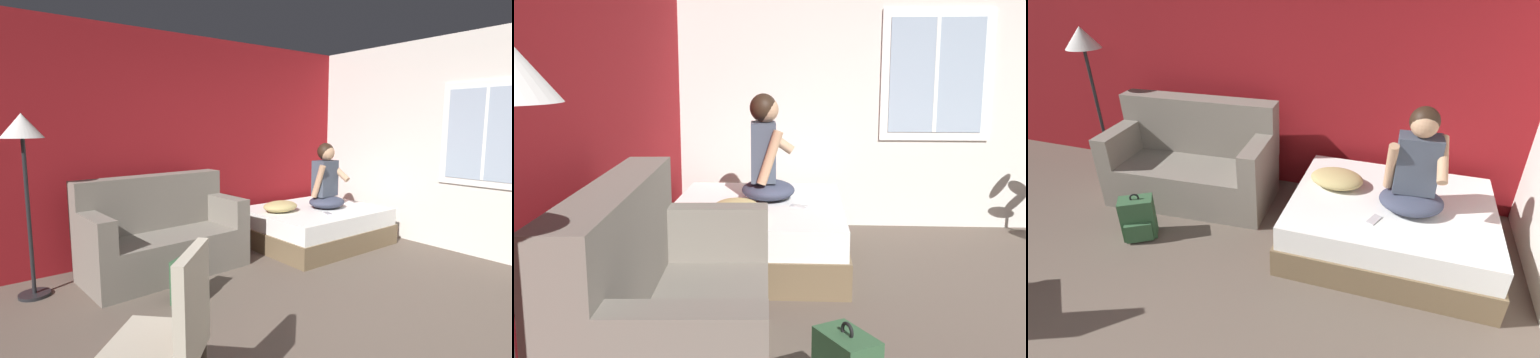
# 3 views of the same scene
# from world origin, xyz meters

# --- Properties ---
(wall_back_accent) EXTENTS (10.74, 0.16, 2.70)m
(wall_back_accent) POSITION_xyz_m (0.00, 2.96, 1.35)
(wall_back_accent) COLOR maroon
(wall_back_accent) RESTS_ON ground
(bed) EXTENTS (1.75, 1.40, 0.48)m
(bed) POSITION_xyz_m (1.73, 2.02, 0.24)
(bed) COLOR brown
(bed) RESTS_ON ground
(couch) EXTENTS (1.75, 0.92, 1.04)m
(couch) POSITION_xyz_m (-0.35, 2.29, 0.39)
(couch) COLOR slate
(couch) RESTS_ON ground
(person_seated) EXTENTS (0.55, 0.48, 0.88)m
(person_seated) POSITION_xyz_m (1.87, 1.96, 0.84)
(person_seated) COLOR #383D51
(person_seated) RESTS_ON bed
(backpack) EXTENTS (0.35, 0.34, 0.46)m
(backpack) POSITION_xyz_m (-0.49, 1.45, 0.19)
(backpack) COLOR #2D5133
(backpack) RESTS_ON ground
(throw_pillow) EXTENTS (0.49, 0.38, 0.14)m
(throw_pillow) POSITION_xyz_m (1.21, 2.14, 0.55)
(throw_pillow) COLOR tan
(throw_pillow) RESTS_ON bed
(cell_phone) EXTENTS (0.12, 0.16, 0.01)m
(cell_phone) POSITION_xyz_m (1.61, 1.69, 0.48)
(cell_phone) COLOR #B7B7BC
(cell_phone) RESTS_ON bed
(floor_lamp) EXTENTS (0.36, 0.36, 1.70)m
(floor_lamp) POSITION_xyz_m (-1.60, 2.42, 1.43)
(floor_lamp) COLOR black
(floor_lamp) RESTS_ON ground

